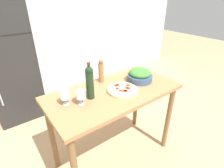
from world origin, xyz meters
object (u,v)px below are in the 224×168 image
refrigerator (8,60)px  wine_glass_far (65,95)px  wine_glass_near (81,95)px  wine_bottle (90,82)px  homemade_pizza (122,90)px  salad_bowl (140,75)px  pepper_mill (101,71)px

refrigerator → wine_glass_far: refrigerator is taller
refrigerator → wine_glass_near: bearing=-78.7°
wine_bottle → refrigerator: bearing=105.6°
refrigerator → wine_glass_far: bearing=-82.1°
wine_glass_far → homemade_pizza: wine_glass_far is taller
refrigerator → wine_glass_near: 1.64m
wine_glass_near → homemade_pizza: wine_glass_near is taller
wine_glass_near → wine_glass_far: size_ratio=1.00×
refrigerator → salad_bowl: 1.90m
pepper_mill → homemade_pizza: (0.05, -0.30, -0.11)m
pepper_mill → salad_bowl: size_ratio=0.94×
refrigerator → wine_bottle: (0.44, -1.57, 0.16)m
wine_glass_near → refrigerator: bearing=101.3°
pepper_mill → homemade_pizza: size_ratio=0.84×
pepper_mill → salad_bowl: pepper_mill is taller
wine_glass_near → pepper_mill: (0.37, 0.25, 0.03)m
wine_glass_near → homemade_pizza: bearing=-6.0°
wine_bottle → wine_glass_near: 0.14m
wine_bottle → pepper_mill: size_ratio=1.35×
wine_glass_far → salad_bowl: 0.83m
wine_bottle → pepper_mill: bearing=39.4°
pepper_mill → salad_bowl: (0.35, -0.23, -0.06)m
wine_bottle → wine_glass_far: bearing=171.0°
pepper_mill → refrigerator: bearing=117.1°
wine_glass_near → pepper_mill: size_ratio=0.52×
refrigerator → wine_bottle: bearing=-74.4°
wine_glass_far → homemade_pizza: 0.55m
refrigerator → salad_bowl: (1.04, -1.59, 0.06)m
refrigerator → pepper_mill: refrigerator is taller
pepper_mill → salad_bowl: bearing=-33.4°
salad_bowl → refrigerator: bearing=123.3°
refrigerator → salad_bowl: refrigerator is taller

